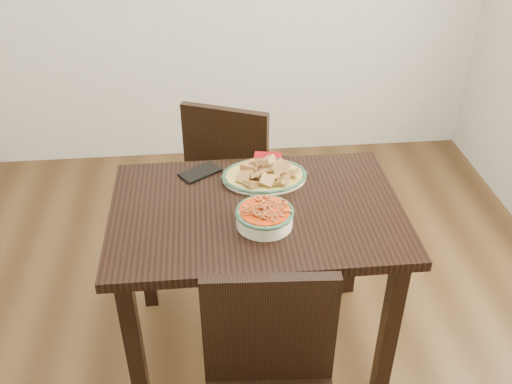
{
  "coord_description": "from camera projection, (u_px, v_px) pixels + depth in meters",
  "views": [
    {
      "loc": [
        -0.04,
        -1.77,
        2.02
      ],
      "look_at": [
        0.13,
        0.02,
        0.81
      ],
      "focal_mm": 40.0,
      "sensor_mm": 36.0,
      "label": 1
    }
  ],
  "objects": [
    {
      "name": "smartphone",
      "position": [
        200.0,
        172.0,
        2.39
      ],
      "size": [
        0.19,
        0.17,
        0.01
      ],
      "primitive_type": "cube",
      "rotation": [
        0.0,
        0.0,
        0.59
      ],
      "color": "black",
      "rests_on": "dining_table"
    },
    {
      "name": "dining_table",
      "position": [
        256.0,
        230.0,
        2.24
      ],
      "size": [
        1.12,
        0.75,
        0.75
      ],
      "color": "black",
      "rests_on": "ground"
    },
    {
      "name": "chair_far",
      "position": [
        234.0,
        170.0,
        2.89
      ],
      "size": [
        0.55,
        0.55,
        0.89
      ],
      "rotation": [
        0.0,
        0.0,
        2.74
      ],
      "color": "black",
      "rests_on": "ground"
    },
    {
      "name": "napkin",
      "position": [
        268.0,
        159.0,
        2.48
      ],
      "size": [
        0.14,
        0.12,
        0.01
      ],
      "primitive_type": "cube",
      "rotation": [
        0.0,
        0.0,
        -0.2
      ],
      "color": "maroon",
      "rests_on": "dining_table"
    },
    {
      "name": "noodle_bowl",
      "position": [
        265.0,
        215.0,
        2.07
      ],
      "size": [
        0.22,
        0.22,
        0.08
      ],
      "color": "beige",
      "rests_on": "dining_table"
    },
    {
      "name": "fish_plate",
      "position": [
        264.0,
        169.0,
        2.33
      ],
      "size": [
        0.35,
        0.27,
        0.11
      ],
      "color": "beige",
      "rests_on": "dining_table"
    },
    {
      "name": "floor",
      "position": [
        228.0,
        343.0,
        2.6
      ],
      "size": [
        3.5,
        3.5,
        0.0
      ],
      "primitive_type": "plane",
      "color": "#3A2612",
      "rests_on": "ground"
    }
  ]
}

